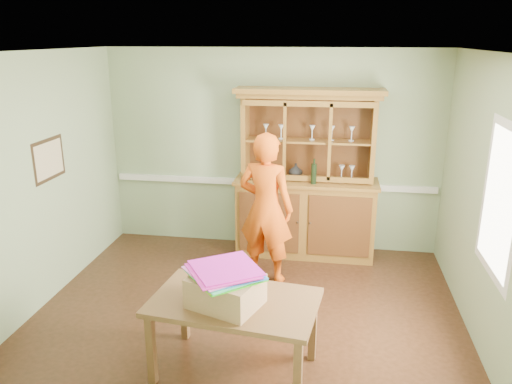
% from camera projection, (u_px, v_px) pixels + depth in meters
% --- Properties ---
extents(floor, '(4.50, 4.50, 0.00)m').
position_uv_depth(floor, '(247.00, 316.00, 5.27)').
color(floor, '#4A2817').
rests_on(floor, ground).
extents(ceiling, '(4.50, 4.50, 0.00)m').
position_uv_depth(ceiling, '(245.00, 52.00, 4.47)').
color(ceiling, white).
rests_on(ceiling, wall_back).
extents(wall_back, '(4.50, 0.00, 4.50)m').
position_uv_depth(wall_back, '(272.00, 151.00, 6.76)').
color(wall_back, '#8FA77D').
rests_on(wall_back, floor).
extents(wall_left, '(0.00, 4.00, 4.00)m').
position_uv_depth(wall_left, '(34.00, 185.00, 5.21)').
color(wall_left, '#8FA77D').
rests_on(wall_left, floor).
extents(wall_right, '(0.00, 4.00, 4.00)m').
position_uv_depth(wall_right, '(489.00, 207.00, 4.53)').
color(wall_right, '#8FA77D').
rests_on(wall_right, floor).
extents(wall_front, '(4.50, 0.00, 4.50)m').
position_uv_depth(wall_front, '(187.00, 295.00, 2.99)').
color(wall_front, '#8FA77D').
rests_on(wall_front, floor).
extents(chair_rail, '(4.41, 0.05, 0.08)m').
position_uv_depth(chair_rail, '(271.00, 183.00, 6.87)').
color(chair_rail, white).
rests_on(chair_rail, wall_back).
extents(framed_map, '(0.03, 0.60, 0.46)m').
position_uv_depth(framed_map, '(49.00, 159.00, 5.43)').
color(framed_map, '#302113').
rests_on(framed_map, wall_left).
extents(window_panel, '(0.03, 0.96, 1.36)m').
position_uv_depth(window_panel, '(499.00, 201.00, 4.21)').
color(window_panel, white).
rests_on(window_panel, wall_right).
extents(china_hutch, '(1.88, 0.62, 2.21)m').
position_uv_depth(china_hutch, '(306.00, 198.00, 6.62)').
color(china_hutch, olive).
rests_on(china_hutch, floor).
extents(dining_table, '(1.49, 1.00, 0.70)m').
position_uv_depth(dining_table, '(234.00, 308.00, 4.25)').
color(dining_table, brown).
rests_on(dining_table, floor).
extents(cardboard_box, '(0.66, 0.60, 0.26)m').
position_uv_depth(cardboard_box, '(226.00, 291.00, 4.11)').
color(cardboard_box, '#A97857').
rests_on(cardboard_box, dining_table).
extents(kite_stack, '(0.71, 0.71, 0.06)m').
position_uv_depth(kite_stack, '(225.00, 272.00, 4.08)').
color(kite_stack, '#37DE1C').
rests_on(kite_stack, cardboard_box).
extents(person, '(0.74, 0.56, 1.81)m').
position_uv_depth(person, '(266.00, 209.00, 5.83)').
color(person, '#E1530E').
rests_on(person, floor).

